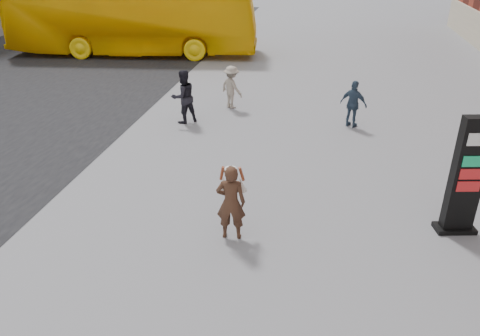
% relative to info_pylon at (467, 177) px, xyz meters
% --- Properties ---
extents(ground, '(100.00, 100.00, 0.00)m').
position_rel_info_pylon_xyz_m(ground, '(-4.09, -1.00, -1.28)').
color(ground, '#9E9EA3').
extents(info_pylon, '(0.88, 0.56, 2.56)m').
position_rel_info_pylon_xyz_m(info_pylon, '(0.00, 0.00, 0.00)').
color(info_pylon, black).
rests_on(info_pylon, ground).
extents(woman, '(0.65, 0.61, 1.63)m').
position_rel_info_pylon_xyz_m(woman, '(-4.61, -1.07, -0.44)').
color(woman, '#412517').
rests_on(woman, ground).
extents(bus, '(12.98, 4.41, 3.55)m').
position_rel_info_pylon_xyz_m(bus, '(-12.89, 14.59, 0.50)').
color(bus, yellow).
rests_on(bus, road).
extents(pedestrian_a, '(1.08, 1.08, 1.76)m').
position_rel_info_pylon_xyz_m(pedestrian_a, '(-7.47, 5.22, -0.40)').
color(pedestrian_a, black).
rests_on(pedestrian_a, ground).
extents(pedestrian_b, '(1.13, 1.04, 1.52)m').
position_rel_info_pylon_xyz_m(pedestrian_b, '(-6.20, 6.96, -0.52)').
color(pedestrian_b, '#9F9282').
rests_on(pedestrian_b, ground).
extents(pedestrian_c, '(0.97, 0.72, 1.53)m').
position_rel_info_pylon_xyz_m(pedestrian_c, '(-1.97, 5.81, -0.51)').
color(pedestrian_c, '#32455B').
rests_on(pedestrian_c, ground).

